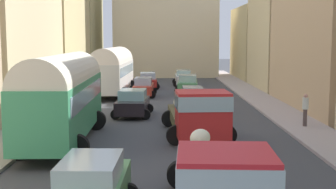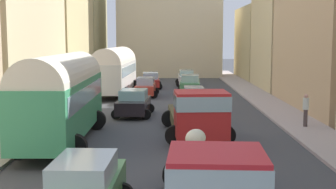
{
  "view_description": "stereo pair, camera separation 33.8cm",
  "coord_description": "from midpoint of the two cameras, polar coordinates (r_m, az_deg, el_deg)",
  "views": [
    {
      "loc": [
        -0.2,
        -4.94,
        4.73
      ],
      "look_at": [
        0.0,
        19.52,
        1.77
      ],
      "focal_mm": 49.25,
      "sensor_mm": 36.0,
      "label": 1
    },
    {
      "loc": [
        0.14,
        -4.94,
        4.73
      ],
      "look_at": [
        0.0,
        19.52,
        1.77
      ],
      "focal_mm": 49.25,
      "sensor_mm": 36.0,
      "label": 2
    }
  ],
  "objects": [
    {
      "name": "building_left_4",
      "position": [
        58.7,
        -11.24,
        7.3
      ],
      "size": [
        4.83,
        10.98,
        10.54
      ],
      "color": "tan",
      "rests_on": "ground"
    },
    {
      "name": "sidewalk_right",
      "position": [
        33.09,
        12.25,
        -1.35
      ],
      "size": [
        2.5,
        70.0,
        0.14
      ],
      "primitive_type": "cube",
      "color": "#AFA2A2",
      "rests_on": "ground"
    },
    {
      "name": "building_right_3",
      "position": [
        44.82,
        13.98,
        7.15
      ],
      "size": [
        5.65,
        10.05,
        10.1
      ],
      "color": "beige",
      "rests_on": "ground"
    },
    {
      "name": "car_5",
      "position": [
        37.88,
        -3.31,
        0.91
      ],
      "size": [
        2.16,
        3.85,
        1.58
      ],
      "color": "#B03124",
      "rests_on": "ground"
    },
    {
      "name": "cargo_truck_1",
      "position": [
        21.84,
        3.26,
        -2.24
      ],
      "size": [
        3.42,
        7.39,
        2.45
      ],
      "color": "red",
      "rests_on": "ground"
    },
    {
      "name": "car_0",
      "position": [
        31.69,
        2.73,
        -0.33
      ],
      "size": [
        2.11,
        3.94,
        1.46
      ],
      "color": "beige",
      "rests_on": "ground"
    },
    {
      "name": "car_6",
      "position": [
        44.19,
        -2.75,
        1.74
      ],
      "size": [
        2.34,
        4.14,
        1.52
      ],
      "color": "#B02620",
      "rests_on": "ground"
    },
    {
      "name": "car_2",
      "position": [
        46.66,
        1.68,
        2.08
      ],
      "size": [
        2.17,
        4.39,
        1.6
      ],
      "color": "silver",
      "rests_on": "ground"
    },
    {
      "name": "parked_bus_0",
      "position": [
        21.42,
        -13.36,
        0.07
      ],
      "size": [
        3.31,
        9.63,
        4.05
      ],
      "color": "#3A9766",
      "rests_on": "ground"
    },
    {
      "name": "pedestrian_2",
      "position": [
        25.29,
        16.27,
        -1.69
      ],
      "size": [
        0.45,
        0.45,
        1.86
      ],
      "color": "#4E4041",
      "rests_on": "ground"
    },
    {
      "name": "cargo_truck_0",
      "position": [
        11.87,
        5.71,
        -10.43
      ],
      "size": [
        3.24,
        6.96,
        2.27
      ],
      "color": "#B41F28",
      "rests_on": "ground"
    },
    {
      "name": "ground_plane",
      "position": [
        32.29,
        -0.41,
        -1.52
      ],
      "size": [
        154.0,
        154.0,
        0.0
      ],
      "primitive_type": "plane",
      "color": "#424449"
    },
    {
      "name": "building_right_2",
      "position": [
        32.77,
        18.74,
        10.39
      ],
      "size": [
        4.58,
        13.91,
        13.79
      ],
      "color": "tan",
      "rests_on": "ground"
    },
    {
      "name": "car_4",
      "position": [
        28.38,
        -4.72,
        -1.05
      ],
      "size": [
        2.49,
        3.96,
        1.64
      ],
      "color": "black",
      "rests_on": "ground"
    },
    {
      "name": "sidewalk_left",
      "position": [
        33.08,
        -13.07,
        -1.38
      ],
      "size": [
        2.5,
        70.0,
        0.14
      ],
      "primitive_type": "cube",
      "color": "#98998E",
      "rests_on": "ground"
    },
    {
      "name": "parked_bus_1",
      "position": [
        39.15,
        -7.13,
        3.15
      ],
      "size": [
        3.58,
        9.85,
        4.02
      ],
      "color": "beige",
      "rests_on": "ground"
    },
    {
      "name": "building_right_4",
      "position": [
        55.97,
        11.01,
        6.25
      ],
      "size": [
        5.08,
        12.01,
        8.43
      ],
      "color": "tan",
      "rests_on": "ground"
    },
    {
      "name": "car_1",
      "position": [
        40.24,
        2.21,
        1.3
      ],
      "size": [
        2.42,
        4.04,
        1.62
      ],
      "color": "#50915B",
      "rests_on": "ground"
    },
    {
      "name": "distant_church",
      "position": [
        59.12,
        -0.44,
        9.9
      ],
      "size": [
        12.8,
        7.69,
        22.66
      ],
      "color": "beige",
      "rests_on": "ground"
    },
    {
      "name": "building_left_3",
      "position": [
        46.62,
        -14.35,
        9.01
      ],
      "size": [
        5.15,
        13.13,
        13.23
      ],
      "color": "#CAB780",
      "rests_on": "ground"
    }
  ]
}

